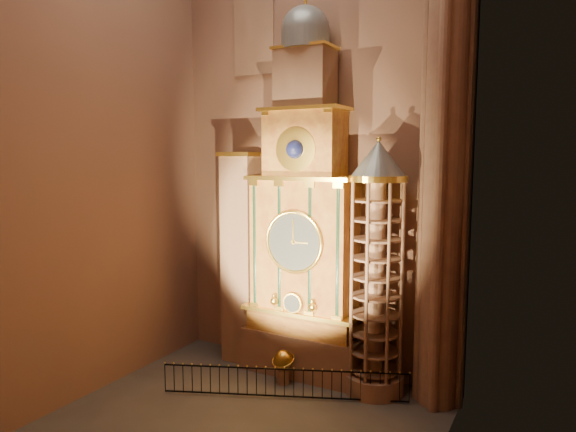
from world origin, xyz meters
The scene contains 11 objects.
floor centered at (0.00, 0.00, 0.00)m, with size 14.00×14.00×0.00m, color #383330.
wall_back centered at (0.00, 6.00, 11.00)m, with size 22.00×22.00×0.00m, color #8A604A.
wall_left centered at (-7.00, 0.00, 11.00)m, with size 22.00×22.00×0.00m, color #8A604A.
wall_right centered at (7.00, 0.00, 11.00)m, with size 22.00×22.00×0.00m, color #8A604A.
astronomical_clock centered at (0.00, 4.96, 6.68)m, with size 5.60×2.41×16.70m.
portrait_tower centered at (-3.40, 4.98, 5.15)m, with size 1.80×1.60×10.20m.
stair_turret centered at (3.50, 4.70, 5.27)m, with size 2.50×2.50×10.80m.
gothic_pier centered at (6.10, 5.00, 11.00)m, with size 2.04×2.04×22.00m.
stained_glass_window centered at (-3.20, 5.92, 16.50)m, with size 2.20×0.14×5.20m.
celestial_globe centered at (-0.29, 3.52, 0.90)m, with size 1.18×1.13×1.50m.
iron_railing centered at (0.48, 2.25, 0.67)m, with size 9.37×4.04×1.23m.
Camera 1 is at (10.33, -15.45, 10.02)m, focal length 32.00 mm.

